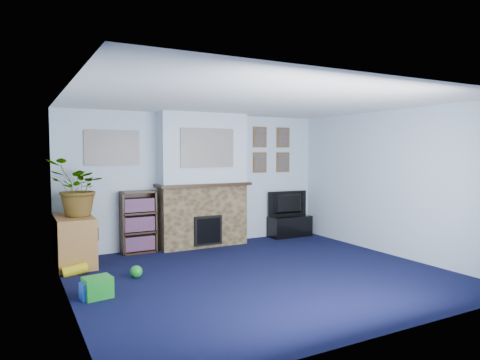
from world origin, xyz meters
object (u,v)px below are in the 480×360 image
tv_stand (290,225)px  bookshelf (138,223)px  television (289,204)px  sideboard (74,242)px

tv_stand → bookshelf: bearing=178.6°
tv_stand → television: television is taller
tv_stand → bookshelf: size_ratio=0.83×
television → sideboard: television is taller
tv_stand → television: bearing=90.0°
bookshelf → sideboard: bookshelf is taller
bookshelf → sideboard: 1.14m
tv_stand → bookshelf: bookshelf is taller
tv_stand → bookshelf: (-3.06, 0.08, 0.28)m
bookshelf → tv_stand: bearing=-1.4°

